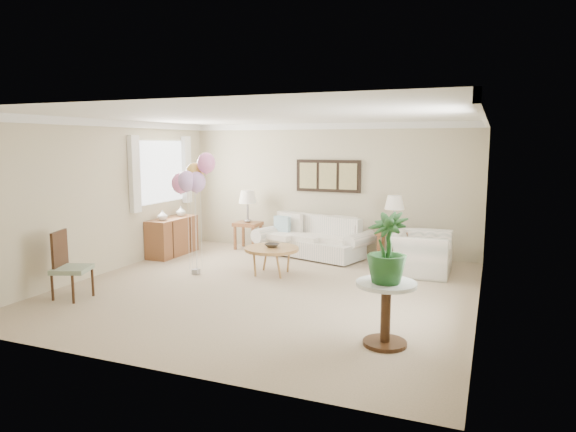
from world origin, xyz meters
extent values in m
plane|color=tan|center=(0.00, 0.00, 0.00)|extent=(6.00, 6.00, 0.00)
cube|color=#C2B890|center=(0.00, 3.00, 1.30)|extent=(6.00, 0.04, 2.60)
cube|color=#C2B890|center=(0.00, -3.00, 1.30)|extent=(6.00, 0.04, 2.60)
cube|color=#C2B890|center=(-3.00, 0.00, 1.30)|extent=(0.04, 6.00, 2.60)
cube|color=#C2B890|center=(3.00, 0.00, 1.30)|extent=(0.04, 6.00, 2.60)
cube|color=white|center=(0.00, 0.00, 2.59)|extent=(6.00, 6.00, 0.02)
cube|color=white|center=(0.00, 2.97, 2.54)|extent=(6.00, 0.06, 0.12)
cube|color=white|center=(-2.97, 0.00, 2.54)|extent=(0.06, 6.00, 0.12)
cube|color=white|center=(2.97, 0.00, 2.54)|extent=(0.06, 6.00, 0.12)
cube|color=white|center=(-2.98, 1.50, 1.65)|extent=(0.04, 1.40, 1.20)
cube|color=white|center=(-2.94, 0.65, 1.65)|extent=(0.10, 0.22, 1.40)
cube|color=white|center=(-2.94, 2.35, 1.65)|extent=(0.10, 0.22, 1.40)
cube|color=black|center=(0.00, 2.97, 1.55)|extent=(1.35, 0.04, 0.65)
cube|color=#8C8C59|center=(-0.42, 2.94, 1.55)|extent=(0.36, 0.02, 0.52)
cube|color=#8C8C59|center=(0.00, 2.94, 1.55)|extent=(0.36, 0.02, 0.52)
cube|color=#8C8C59|center=(0.42, 2.94, 1.55)|extent=(0.36, 0.02, 0.52)
cube|color=silver|center=(-0.11, 2.36, 0.20)|extent=(2.10, 1.33, 0.32)
cube|color=silver|center=(-0.11, 2.66, 0.55)|extent=(1.93, 0.75, 0.49)
cylinder|color=silver|center=(-1.04, 2.36, 0.40)|extent=(0.50, 0.85, 0.28)
cylinder|color=silver|center=(0.83, 2.36, 0.40)|extent=(0.50, 0.85, 0.28)
cube|color=beige|center=(-0.67, 2.32, 0.39)|extent=(0.69, 0.77, 0.11)
cube|color=beige|center=(-0.11, 2.32, 0.39)|extent=(0.69, 0.77, 0.11)
cube|color=beige|center=(0.45, 2.32, 0.39)|extent=(0.69, 0.77, 0.11)
cube|color=#8AAFBB|center=(-0.80, 2.47, 0.59)|extent=(0.34, 0.11, 0.34)
cube|color=#ECC64D|center=(0.51, 2.47, 0.59)|extent=(0.34, 0.11, 0.34)
cube|color=#321E13|center=(0.65, 2.41, 0.53)|extent=(0.30, 0.09, 0.30)
cube|color=silver|center=(-0.11, 2.36, 0.02)|extent=(1.78, 0.71, 0.04)
cube|color=brown|center=(-1.63, 2.59, 0.53)|extent=(0.52, 0.47, 0.08)
cube|color=brown|center=(-1.84, 2.40, 0.25)|extent=(0.05, 0.05, 0.49)
cube|color=brown|center=(-1.42, 2.40, 0.25)|extent=(0.05, 0.05, 0.49)
cube|color=brown|center=(-1.84, 2.78, 0.25)|extent=(0.05, 0.05, 0.49)
cube|color=brown|center=(-1.42, 2.78, 0.25)|extent=(0.05, 0.05, 0.49)
cube|color=brown|center=(1.45, 2.41, 0.59)|extent=(0.58, 0.52, 0.08)
cube|color=brown|center=(1.22, 2.20, 0.27)|extent=(0.05, 0.05, 0.54)
cube|color=brown|center=(1.68, 2.20, 0.27)|extent=(0.05, 0.05, 0.54)
cube|color=brown|center=(1.22, 2.62, 0.27)|extent=(0.05, 0.05, 0.54)
cube|color=brown|center=(1.68, 2.62, 0.27)|extent=(0.05, 0.05, 0.54)
cylinder|color=gray|center=(-1.63, 2.59, 0.60)|extent=(0.16, 0.16, 0.07)
cylinder|color=gray|center=(-1.63, 2.59, 0.80)|extent=(0.04, 0.04, 0.33)
cone|color=silver|center=(-1.63, 2.59, 1.10)|extent=(0.38, 0.38, 0.27)
cylinder|color=gray|center=(1.45, 2.41, 0.66)|extent=(0.15, 0.15, 0.06)
cylinder|color=gray|center=(1.45, 2.41, 0.85)|extent=(0.04, 0.04, 0.32)
cone|color=silver|center=(1.45, 2.41, 1.14)|extent=(0.36, 0.36, 0.25)
cylinder|color=#9A6A41|center=(-0.31, 0.82, 0.44)|extent=(0.92, 0.92, 0.05)
cylinder|color=#9A6A41|center=(-0.09, 1.04, 0.21)|extent=(0.04, 0.04, 0.41)
cylinder|color=#9A6A41|center=(-0.52, 1.04, 0.21)|extent=(0.04, 0.04, 0.41)
cylinder|color=#9A6A41|center=(-0.52, 0.61, 0.21)|extent=(0.04, 0.04, 0.41)
cylinder|color=#9A6A41|center=(-0.09, 0.61, 0.21)|extent=(0.04, 0.04, 0.41)
imported|color=#2C2822|center=(-0.31, 0.86, 0.49)|extent=(0.24, 0.24, 0.06)
imported|color=silver|center=(2.03, 1.84, 0.35)|extent=(0.95, 1.08, 0.70)
cylinder|color=silver|center=(2.09, -1.53, 0.69)|extent=(0.66, 0.66, 0.04)
cylinder|color=#341F13|center=(2.09, -1.53, 0.34)|extent=(0.11, 0.11, 0.66)
cylinder|color=#341F13|center=(2.09, -1.53, 0.01)|extent=(0.48, 0.48, 0.01)
imported|color=#1F4A23|center=(2.09, -1.56, 1.10)|extent=(0.54, 0.54, 0.76)
cube|color=gray|center=(-2.40, -1.48, 0.42)|extent=(0.61, 0.61, 0.07)
cylinder|color=#341F13|center=(-2.59, -1.67, 0.20)|extent=(0.04, 0.04, 0.39)
cylinder|color=#341F13|center=(-2.22, -1.67, 0.20)|extent=(0.04, 0.04, 0.39)
cylinder|color=#341F13|center=(-2.59, -1.29, 0.20)|extent=(0.04, 0.04, 0.39)
cylinder|color=#341F13|center=(-2.22, -1.29, 0.20)|extent=(0.04, 0.04, 0.39)
cube|color=#341F13|center=(-2.61, -1.48, 0.71)|extent=(0.20, 0.44, 0.52)
cube|color=brown|center=(-2.76, 1.50, 0.37)|extent=(0.45, 1.20, 0.74)
cube|color=#341F13|center=(-2.75, 1.20, 0.37)|extent=(0.46, 0.02, 0.70)
cube|color=#341F13|center=(-2.75, 1.80, 0.37)|extent=(0.46, 0.02, 0.70)
imported|color=silver|center=(-2.74, 1.17, 0.84)|extent=(0.21, 0.21, 0.20)
imported|color=#ADB3AA|center=(-2.74, 1.79, 0.84)|extent=(0.23, 0.23, 0.20)
cube|color=gray|center=(-1.51, 0.36, 0.04)|extent=(0.11, 0.11, 0.09)
ellipsoid|color=#FF81CF|center=(-1.67, 0.22, 1.55)|extent=(0.30, 0.30, 0.35)
cylinder|color=silver|center=(-1.59, 0.29, 0.73)|extent=(0.01, 0.01, 1.29)
ellipsoid|color=#CC99E8|center=(-1.43, 0.32, 1.57)|extent=(0.30, 0.30, 0.35)
cylinder|color=silver|center=(-1.47, 0.34, 0.74)|extent=(0.01, 0.01, 1.31)
ellipsoid|color=#E8B74B|center=(-1.54, 0.45, 1.71)|extent=(0.30, 0.30, 0.35)
cylinder|color=silver|center=(-1.53, 0.40, 0.81)|extent=(0.01, 0.01, 1.45)
ellipsoid|color=#FF81CF|center=(-1.30, 0.42, 1.88)|extent=(0.30, 0.30, 0.35)
cylinder|color=silver|center=(-1.40, 0.39, 0.90)|extent=(0.01, 0.01, 1.62)
ellipsoid|color=#CC99E8|center=(-1.55, 0.21, 1.59)|extent=(0.30, 0.30, 0.35)
cylinder|color=silver|center=(-1.53, 0.28, 0.75)|extent=(0.01, 0.01, 1.33)
camera|label=1|loc=(3.11, -6.93, 2.20)|focal=32.00mm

